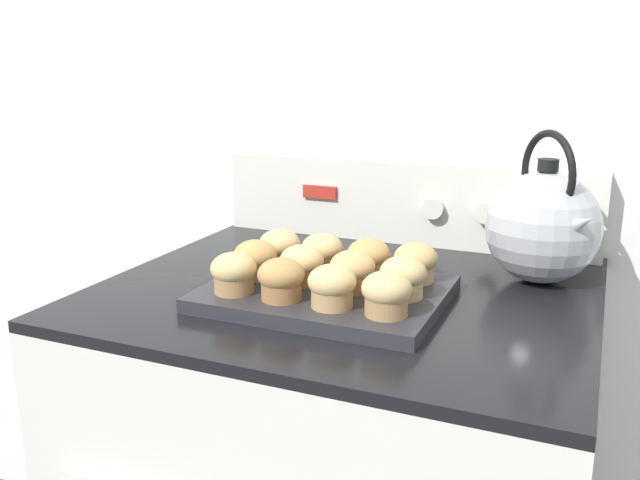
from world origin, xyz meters
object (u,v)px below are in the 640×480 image
Objects in this scene: muffin_pan at (326,293)px; muffin_r0_c0 at (234,273)px; muffin_r2_c0 at (280,247)px; tea_kettle at (544,225)px; muffin_r1_c1 at (302,264)px; muffin_r2_c3 at (416,262)px; muffin_r0_c2 at (332,286)px; muffin_r2_c1 at (322,252)px; muffin_r1_c3 at (403,277)px; muffin_r1_c0 at (255,259)px; muffin_r1_c2 at (352,271)px; muffin_r2_c2 at (369,258)px; muffin_r0_c1 at (281,279)px; muffin_r0_c3 at (386,294)px.

muffin_pan is 0.15m from muffin_r0_c0.
tea_kettle is at bearing 19.72° from muffin_r2_c0.
muffin_r1_c1 and muffin_r2_c3 have the same top height.
muffin_r0_c2 is 0.11m from muffin_r1_c1.
muffin_r2_c1 is at bearing 89.28° from muffin_r1_c1.
muffin_r0_c0 is 0.25m from muffin_r1_c3.
muffin_r0_c2 is at bearing -24.84° from muffin_r1_c0.
muffin_r1_c1 is 0.16m from muffin_r1_c3.
muffin_r1_c2 and muffin_r1_c3 have the same top height.
muffin_r2_c3 is 0.27× the size of tea_kettle.
muffin_r2_c1 is at bearing 63.98° from muffin_r0_c0.
muffin_r2_c2 is (0.00, 0.16, 0.00)m from muffin_r0_c2.
muffin_r0_c1 and muffin_r1_c3 have the same top height.
tea_kettle reaches higher than muffin_r2_c1.
muffin_r2_c2 is (-0.08, 0.16, 0.00)m from muffin_r0_c3.
muffin_r0_c1 is 1.00× the size of muffin_r2_c0.
tea_kettle is at bearing 30.32° from muffin_r2_c2.
muffin_r1_c3 and muffin_r2_c1 have the same top height.
muffin_r2_c0 is at bearing 146.51° from muffin_pan.
muffin_r0_c0 is at bearing -143.52° from tea_kettle.
muffin_r1_c3 is 1.00× the size of muffin_r2_c2.
muffin_r1_c3 is at bearing 26.26° from muffin_r0_c1.
muffin_pan is at bearing 33.66° from muffin_r0_c0.
muffin_r2_c0 is (-0.00, 0.16, 0.00)m from muffin_r0_c0.
muffin_r1_c1 is at bearing 92.13° from muffin_r0_c1.
muffin_r1_c2 is 0.11m from muffin_r2_c1.
muffin_r1_c3 is at bearing -25.65° from muffin_r2_c1.
muffin_r0_c3 is (0.24, 0.00, 0.00)m from muffin_r0_c0.
muffin_r1_c0 is at bearing -179.19° from muffin_r1_c3.
muffin_r2_c0 is 0.27× the size of tea_kettle.
muffin_r1_c2 is at bearing -25.39° from muffin_r2_c0.
muffin_r1_c0 is (-0.24, 0.08, 0.00)m from muffin_r0_c3.
muffin_r0_c1 is 1.00× the size of muffin_r1_c1.
muffin_pan is 5.18× the size of muffin_r2_c3.
tea_kettle is at bearing 37.55° from muffin_pan.
muffin_r2_c0 is at bearing 117.16° from muffin_r0_c1.
muffin_r1_c3 is (0.24, 0.08, 0.00)m from muffin_r0_c0.
muffin_r0_c1 is 1.00× the size of muffin_r0_c2.
muffin_r2_c0 is (-0.24, 0.16, 0.00)m from muffin_r0_c3.
muffin_r0_c1 is 0.16m from muffin_r2_c1.
muffin_r0_c1 is at bearing 0.53° from muffin_r0_c0.
muffin_r0_c0 is at bearing -179.87° from muffin_r0_c3.
muffin_r0_c2 and muffin_r1_c0 have the same top height.
muffin_pan is 5.18× the size of muffin_r2_c1.
muffin_r2_c2 is (0.08, 0.16, 0.00)m from muffin_r0_c1.
muffin_r0_c3 is at bearing -32.51° from muffin_pan.
muffin_r0_c0 is at bearing -86.39° from muffin_r1_c0.
muffin_r0_c1 and muffin_r2_c0 have the same top height.
muffin_r0_c2 is at bearing -129.75° from tea_kettle.
muffin_r0_c2 is 0.27× the size of tea_kettle.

